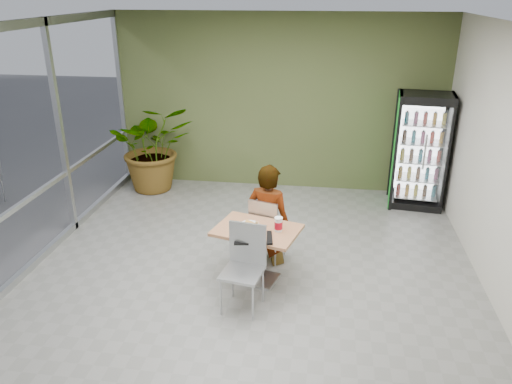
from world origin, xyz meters
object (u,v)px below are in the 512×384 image
chair_near (245,260)px  potted_plant (154,147)px  chair_far (266,225)px  dining_table (257,244)px  cafeteria_tray (253,238)px  seated_woman (268,224)px  soda_cup (278,225)px  beverage_fridge (420,151)px

chair_near → potted_plant: potted_plant is taller
chair_far → potted_plant: 3.43m
dining_table → cafeteria_tray: size_ratio=2.58×
chair_near → cafeteria_tray: chair_near is taller
seated_woman → soda_cup: seated_woman is taller
seated_woman → chair_near: bearing=99.1°
chair_near → soda_cup: chair_near is taller
seated_woman → soda_cup: size_ratio=9.31×
chair_near → potted_plant: (-2.29, 3.47, 0.22)m
beverage_fridge → potted_plant: (-4.77, 0.08, -0.16)m
soda_cup → beverage_fridge: 3.59m
potted_plant → seated_woman: bearing=-44.3°
cafeteria_tray → beverage_fridge: bearing=52.3°
dining_table → chair_near: 0.55m
soda_cup → potted_plant: size_ratio=0.11×
chair_far → chair_near: bearing=100.3°
chair_near → potted_plant: 4.16m
chair_near → potted_plant: bearing=133.0°
dining_table → chair_near: size_ratio=1.14×
soda_cup → beverage_fridge: bearing=53.4°
chair_far → potted_plant: (-2.41, 2.42, 0.27)m
chair_far → potted_plant: potted_plant is taller
chair_far → potted_plant: size_ratio=0.57×
cafeteria_tray → potted_plant: potted_plant is taller
chair_near → soda_cup: bearing=66.0°
chair_far → beverage_fridge: bearing=-118.5°
beverage_fridge → cafeteria_tray: bearing=-121.0°
chair_near → beverage_fridge: beverage_fridge is taller
beverage_fridge → potted_plant: 4.77m
dining_table → chair_far: (0.05, 0.51, 0.02)m
chair_far → soda_cup: size_ratio=5.11×
beverage_fridge → chair_near: bearing=-119.5°
chair_near → potted_plant: size_ratio=0.63×
seated_woman → cafeteria_tray: (-0.09, -0.83, 0.20)m
dining_table → beverage_fridge: beverage_fridge is taller
seated_woman → cafeteria_tray: bearing=100.8°
seated_woman → beverage_fridge: (2.33, 2.30, 0.42)m
chair_near → cafeteria_tray: size_ratio=2.25×
cafeteria_tray → chair_far: bearing=85.9°
soda_cup → dining_table: bearing=174.6°
chair_near → seated_woman: bearing=91.9°
chair_far → chair_near: size_ratio=0.91×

